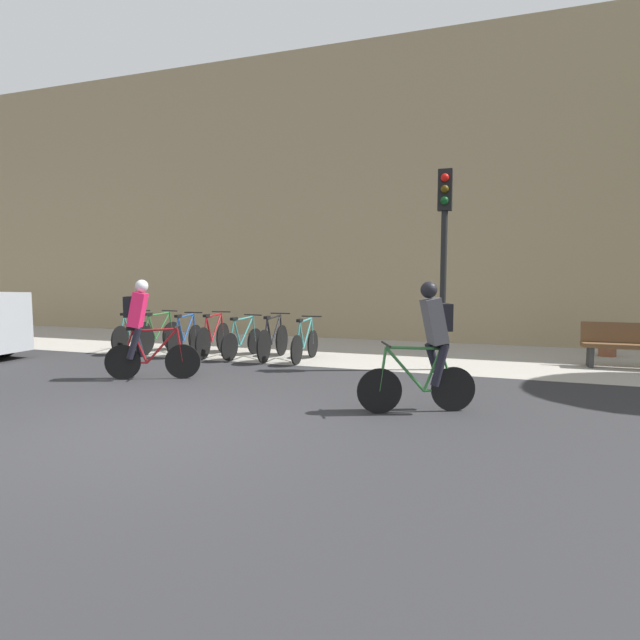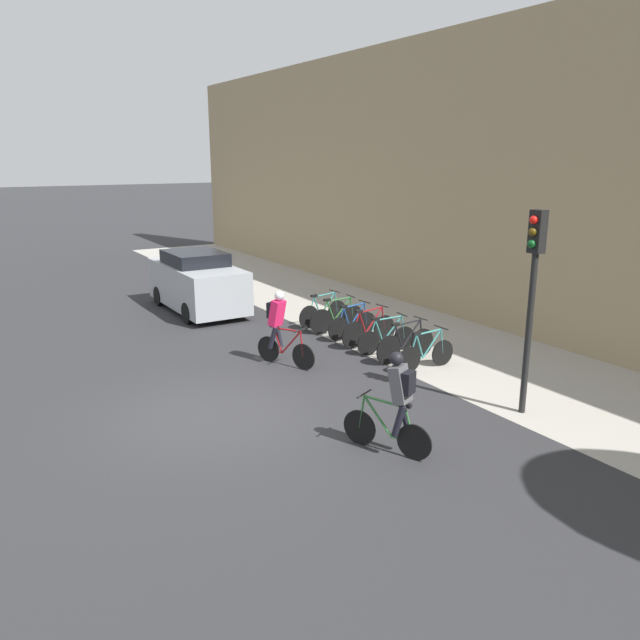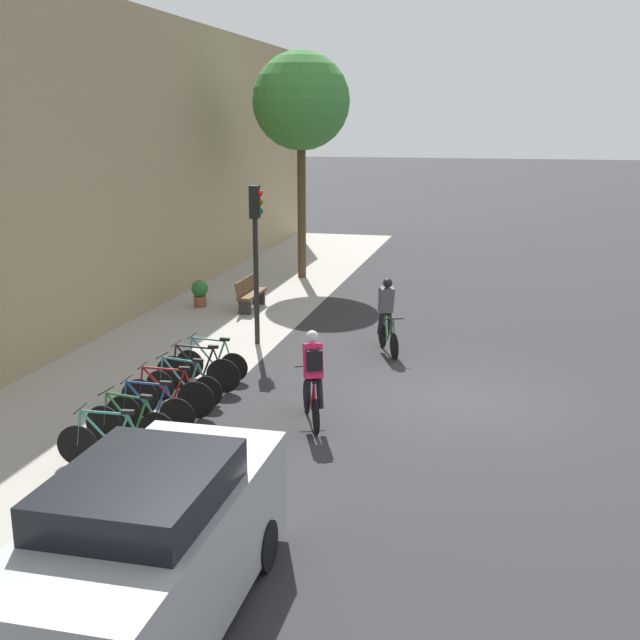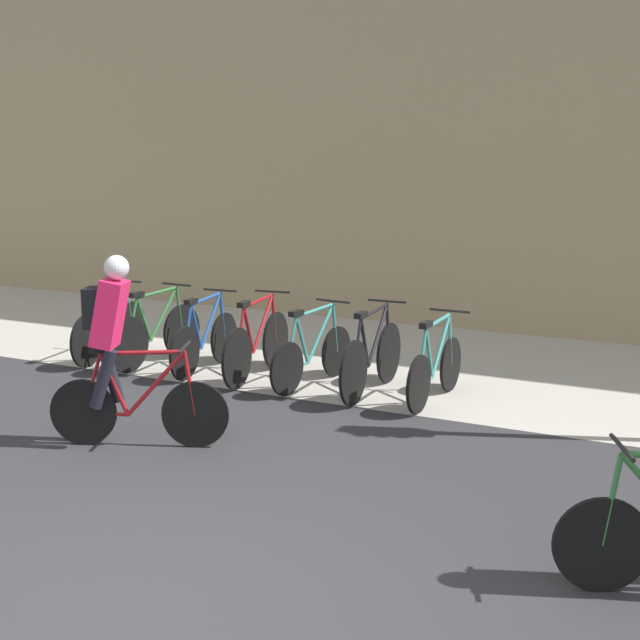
{
  "view_description": "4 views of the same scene",
  "coord_description": "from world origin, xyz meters",
  "px_view_note": "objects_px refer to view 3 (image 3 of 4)",
  "views": [
    {
      "loc": [
        3.72,
        -4.78,
        1.82
      ],
      "look_at": [
        0.69,
        4.28,
        0.96
      ],
      "focal_mm": 28.0,
      "sensor_mm": 36.0,
      "label": 1
    },
    {
      "loc": [
        10.26,
        -4.02,
        4.69
      ],
      "look_at": [
        0.12,
        2.23,
        1.56
      ],
      "focal_mm": 35.0,
      "sensor_mm": 36.0,
      "label": 2
    },
    {
      "loc": [
        -14.86,
        -0.77,
        5.28
      ],
      "look_at": [
        1.12,
        3.01,
        1.15
      ],
      "focal_mm": 45.0,
      "sensor_mm": 36.0,
      "label": 3
    },
    {
      "loc": [
        3.19,
        -3.67,
        2.65
      ],
      "look_at": [
        -0.97,
        4.44,
        0.91
      ],
      "focal_mm": 50.0,
      "sensor_mm": 36.0,
      "label": 4
    }
  ],
  "objects_px": {
    "parked_bike_1": "(131,425)",
    "parked_bike_4": "(184,385)",
    "bench": "(250,293)",
    "parked_bike_3": "(168,396)",
    "parked_car": "(149,550)",
    "parked_bike_6": "(211,362)",
    "traffic_light_pole": "(256,236)",
    "parked_bike_0": "(109,443)",
    "parked_bike_5": "(198,371)",
    "parked_bike_2": "(150,411)",
    "cyclist_pink": "(313,375)",
    "cyclist_grey": "(387,312)"
  },
  "relations": [
    {
      "from": "traffic_light_pole",
      "to": "bench",
      "type": "xyz_separation_m",
      "value": [
        3.43,
        1.31,
        -2.15
      ]
    },
    {
      "from": "parked_bike_2",
      "to": "traffic_light_pole",
      "type": "xyz_separation_m",
      "value": [
        5.79,
        -0.1,
        2.23
      ]
    },
    {
      "from": "parked_bike_2",
      "to": "traffic_light_pole",
      "type": "height_order",
      "value": "traffic_light_pole"
    },
    {
      "from": "cyclist_grey",
      "to": "bench",
      "type": "distance_m",
      "value": 5.55
    },
    {
      "from": "parked_bike_4",
      "to": "cyclist_pink",
      "type": "bearing_deg",
      "value": -102.2
    },
    {
      "from": "cyclist_grey",
      "to": "parked_bike_6",
      "type": "bearing_deg",
      "value": 132.55
    },
    {
      "from": "cyclist_grey",
      "to": "parked_bike_5",
      "type": "distance_m",
      "value": 4.91
    },
    {
      "from": "cyclist_grey",
      "to": "traffic_light_pole",
      "type": "distance_m",
      "value": 3.53
    },
    {
      "from": "cyclist_pink",
      "to": "parked_bike_3",
      "type": "relative_size",
      "value": 1.0
    },
    {
      "from": "cyclist_pink",
      "to": "bench",
      "type": "xyz_separation_m",
      "value": [
        8.32,
        3.88,
        -0.48
      ]
    },
    {
      "from": "traffic_light_pole",
      "to": "cyclist_pink",
      "type": "bearing_deg",
      "value": -152.33
    },
    {
      "from": "parked_bike_4",
      "to": "parked_car",
      "type": "distance_m",
      "value": 6.98
    },
    {
      "from": "parked_bike_4",
      "to": "bench",
      "type": "relative_size",
      "value": 1.01
    },
    {
      "from": "parked_bike_0",
      "to": "traffic_light_pole",
      "type": "relative_size",
      "value": 0.44
    },
    {
      "from": "parked_car",
      "to": "parked_bike_5",
      "type": "bearing_deg",
      "value": 18.03
    },
    {
      "from": "parked_bike_4",
      "to": "parked_bike_0",
      "type": "bearing_deg",
      "value": 179.98
    },
    {
      "from": "parked_bike_0",
      "to": "parked_bike_6",
      "type": "distance_m",
      "value": 4.42
    },
    {
      "from": "parked_bike_4",
      "to": "traffic_light_pole",
      "type": "distance_m",
      "value": 4.86
    },
    {
      "from": "parked_bike_0",
      "to": "parked_bike_1",
      "type": "xyz_separation_m",
      "value": [
        0.74,
        0.0,
        0.01
      ]
    },
    {
      "from": "parked_bike_1",
      "to": "parked_car",
      "type": "height_order",
      "value": "parked_car"
    },
    {
      "from": "parked_bike_6",
      "to": "traffic_light_pole",
      "type": "bearing_deg",
      "value": -2.04
    },
    {
      "from": "traffic_light_pole",
      "to": "parked_car",
      "type": "xyz_separation_m",
      "value": [
        -10.87,
        -2.27,
        -1.72
      ]
    },
    {
      "from": "parked_bike_3",
      "to": "parked_car",
      "type": "distance_m",
      "value": 6.3
    },
    {
      "from": "parked_bike_0",
      "to": "bench",
      "type": "distance_m",
      "value": 10.76
    },
    {
      "from": "bench",
      "to": "parked_car",
      "type": "bearing_deg",
      "value": -165.94
    },
    {
      "from": "cyclist_pink",
      "to": "parked_bike_2",
      "type": "xyz_separation_m",
      "value": [
        -0.9,
        2.67,
        -0.56
      ]
    },
    {
      "from": "parked_bike_3",
      "to": "traffic_light_pole",
      "type": "bearing_deg",
      "value": -1.15
    },
    {
      "from": "traffic_light_pole",
      "to": "parked_bike_2",
      "type": "bearing_deg",
      "value": 178.99
    },
    {
      "from": "cyclist_pink",
      "to": "bench",
      "type": "relative_size",
      "value": 1.09
    },
    {
      "from": "traffic_light_pole",
      "to": "bench",
      "type": "relative_size",
      "value": 2.36
    },
    {
      "from": "bench",
      "to": "parked_bike_5",
      "type": "bearing_deg",
      "value": -170.21
    },
    {
      "from": "parked_bike_5",
      "to": "parked_bike_6",
      "type": "xyz_separation_m",
      "value": [
        0.74,
        -0.0,
        -0.03
      ]
    },
    {
      "from": "parked_bike_4",
      "to": "parked_bike_6",
      "type": "height_order",
      "value": "parked_bike_6"
    },
    {
      "from": "parked_bike_3",
      "to": "traffic_light_pole",
      "type": "distance_m",
      "value": 5.52
    },
    {
      "from": "bench",
      "to": "parked_bike_1",
      "type": "bearing_deg",
      "value": -173.08
    },
    {
      "from": "parked_bike_6",
      "to": "parked_car",
      "type": "bearing_deg",
      "value": -163.54
    },
    {
      "from": "parked_bike_1",
      "to": "parked_bike_0",
      "type": "bearing_deg",
      "value": -179.94
    },
    {
      "from": "cyclist_pink",
      "to": "parked_bike_5",
      "type": "bearing_deg",
      "value": 63.77
    },
    {
      "from": "parked_bike_1",
      "to": "parked_bike_5",
      "type": "distance_m",
      "value": 2.95
    },
    {
      "from": "parked_bike_0",
      "to": "parked_bike_4",
      "type": "relative_size",
      "value": 1.04
    },
    {
      "from": "parked_bike_2",
      "to": "parked_bike_3",
      "type": "xyz_separation_m",
      "value": [
        0.74,
        -0.0,
        0.02
      ]
    },
    {
      "from": "parked_bike_1",
      "to": "parked_bike_6",
      "type": "bearing_deg",
      "value": -0.02
    },
    {
      "from": "parked_bike_1",
      "to": "parked_bike_6",
      "type": "xyz_separation_m",
      "value": [
        3.69,
        -0.0,
        -0.03
      ]
    },
    {
      "from": "parked_bike_1",
      "to": "traffic_light_pole",
      "type": "relative_size",
      "value": 0.44
    },
    {
      "from": "traffic_light_pole",
      "to": "parked_bike_1",
      "type": "bearing_deg",
      "value": 179.11
    },
    {
      "from": "cyclist_grey",
      "to": "parked_bike_5",
      "type": "height_order",
      "value": "cyclist_grey"
    },
    {
      "from": "parked_bike_4",
      "to": "traffic_light_pole",
      "type": "xyz_separation_m",
      "value": [
        4.32,
        -0.1,
        2.24
      ]
    },
    {
      "from": "cyclist_pink",
      "to": "parked_bike_4",
      "type": "xyz_separation_m",
      "value": [
        0.58,
        2.67,
        -0.57
      ]
    },
    {
      "from": "parked_bike_1",
      "to": "parked_bike_4",
      "type": "relative_size",
      "value": 1.04
    },
    {
      "from": "parked_bike_2",
      "to": "parked_bike_6",
      "type": "height_order",
      "value": "parked_bike_2"
    }
  ]
}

